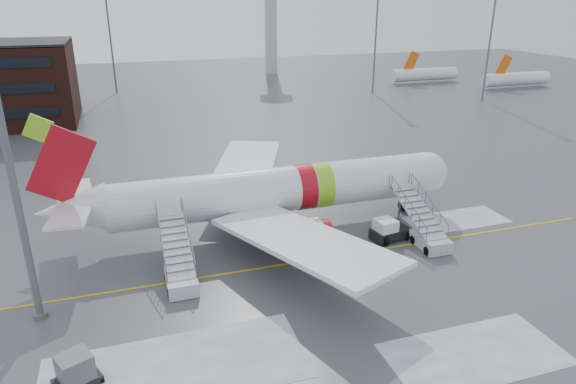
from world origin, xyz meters
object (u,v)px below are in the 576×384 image
object	(u,v)px
airliner	(270,192)
pushback_tug	(389,230)
airstair_fwd	(426,232)
airstair_aft	(179,269)
uld_container	(76,371)

from	to	relation	value
airliner	pushback_tug	world-z (taller)	airliner
airstair_fwd	airstair_aft	world-z (taller)	same
airstair_fwd	pushback_tug	distance (m)	2.93
pushback_tug	airliner	bearing A→B (deg)	150.26
airliner	uld_container	xyz separation A→B (m)	(-14.67, -15.02, -2.59)
airliner	pushback_tug	xyz separation A→B (m)	(8.63, -4.93, -2.62)
airstair_fwd	airstair_aft	xyz separation A→B (m)	(-19.48, 0.00, 0.00)
airliner	airstair_aft	bearing A→B (deg)	-142.16
uld_container	airliner	bearing A→B (deg)	45.67
pushback_tug	airstair_aft	bearing A→B (deg)	-174.62
airliner	uld_container	distance (m)	21.15
pushback_tug	uld_container	size ratio (longest dim) A/B	1.28
airliner	airstair_fwd	world-z (taller)	airliner
airliner	airstair_aft	xyz separation A→B (m)	(-8.41, -6.54, -2.35)
pushback_tug	uld_container	bearing A→B (deg)	-156.60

